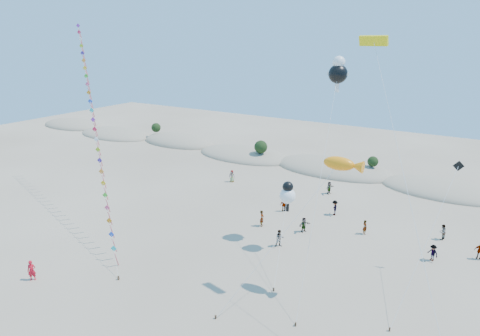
% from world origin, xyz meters
% --- Properties ---
extents(dune_ridge, '(145.30, 11.49, 5.57)m').
position_xyz_m(dune_ridge, '(1.06, 45.14, 0.11)').
color(dune_ridge, gray).
rests_on(dune_ridge, ground).
extents(kite_train, '(24.54, 17.82, 22.16)m').
position_xyz_m(kite_train, '(-18.49, 15.49, 11.38)').
color(kite_train, '#3F2D1E').
rests_on(kite_train, ground).
extents(fish_kite, '(7.75, 8.63, 11.39)m').
position_xyz_m(fish_kite, '(10.54, 14.32, 10.84)').
color(fish_kite, '#3F2D1E').
rests_on(fish_kite, ground).
extents(cartoon_kite_low, '(3.02, 7.79, 7.01)m').
position_xyz_m(cartoon_kite_low, '(4.28, 18.55, 5.76)').
color(cartoon_kite_low, '#3F2D1E').
rests_on(cartoon_kite_low, ground).
extents(cartoon_kite_high, '(3.85, 15.16, 18.31)m').
position_xyz_m(cartoon_kite_high, '(6.92, 22.84, 16.88)').
color(cartoon_kite_high, '#3F2D1E').
rests_on(cartoon_kite_high, ground).
extents(parafoil_kite, '(10.62, 12.74, 20.00)m').
position_xyz_m(parafoil_kite, '(11.92, 14.99, 19.07)').
color(parafoil_kite, '#3F2D1E').
rests_on(parafoil_kite, ground).
extents(dark_kite, '(2.69, 11.34, 10.10)m').
position_xyz_m(dark_kite, '(17.16, 19.39, 6.74)').
color(dark_kite, '#3F2D1E').
rests_on(dark_kite, ground).
extents(flyer_foreground, '(0.79, 0.78, 1.83)m').
position_xyz_m(flyer_foreground, '(-11.94, 2.28, 0.92)').
color(flyer_foreground, red).
rests_on(flyer_foreground, ground).
extents(beachgoers, '(32.36, 17.71, 1.85)m').
position_xyz_m(beachgoers, '(6.41, 26.66, 0.85)').
color(beachgoers, slate).
rests_on(beachgoers, ground).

